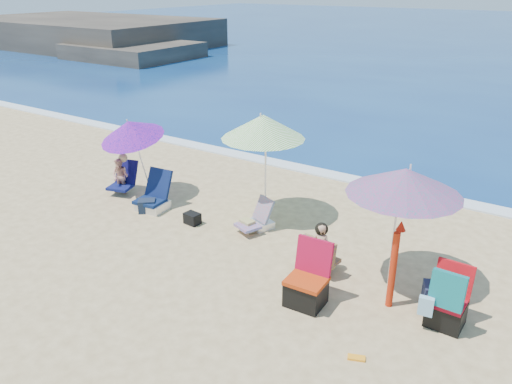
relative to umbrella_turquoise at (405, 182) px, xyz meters
The scene contains 19 objects.
ground 3.06m from the umbrella_turquoise, 149.97° to the right, with size 120.00×120.00×0.00m.
foam 4.74m from the umbrella_turquoise, 119.53° to the left, with size 120.00×0.50×0.04m.
headland 34.80m from the umbrella_turquoise, 147.91° to the left, with size 20.50×11.50×2.60m.
umbrella_turquoise is the anchor object (origin of this frame).
umbrella_striped 3.22m from the umbrella_turquoise, 163.49° to the left, with size 1.97×1.97×2.18m.
umbrella_blue 6.04m from the umbrella_turquoise, behind, with size 1.41×1.46×1.89m.
furled_umbrella 1.19m from the umbrella_turquoise, 74.92° to the right, with size 0.18×0.30×1.35m.
chair_navy 5.45m from the umbrella_turquoise, behind, with size 0.66×0.78×0.81m.
chair_rainbow 3.30m from the umbrella_turquoise, behind, with size 0.63×0.88×0.62m.
camp_chair_left 2.13m from the umbrella_turquoise, 125.12° to the right, with size 0.59×0.60×0.99m.
camp_chair_right 1.84m from the umbrella_turquoise, 34.87° to the right, with size 0.58×0.66×0.94m.
person_center 1.78m from the umbrella_turquoise, 161.26° to the right, with size 0.63×0.54×0.90m.
person_left 6.57m from the umbrella_turquoise, behind, with size 0.65×0.78×0.92m.
bag_navy_a 5.48m from the umbrella_turquoise, behind, with size 0.43×0.41×0.27m.
bag_black_a 4.40m from the umbrella_turquoise, behind, with size 0.33×0.26×0.23m.
bag_tan 3.40m from the umbrella_turquoise, behind, with size 0.32×0.26×0.23m.
bag_navy_b 1.78m from the umbrella_turquoise, 15.64° to the right, with size 0.53×0.47×0.33m.
bag_black_b 2.24m from the umbrella_turquoise, 142.53° to the right, with size 0.25×0.19×0.18m.
orange_item 2.66m from the umbrella_turquoise, 83.56° to the right, with size 0.25×0.18×0.03m.
Camera 1 is at (4.18, -5.78, 4.52)m, focal length 35.51 mm.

